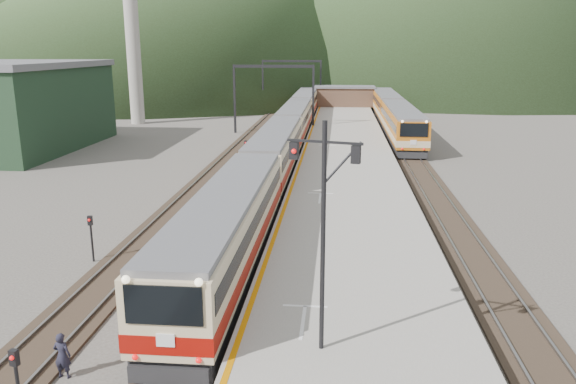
# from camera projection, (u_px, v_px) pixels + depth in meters

# --- Properties ---
(track_main) EXTENTS (2.60, 200.00, 0.23)m
(track_main) POSITION_uv_depth(u_px,v_px,m) (286.00, 157.00, 52.15)
(track_main) COLOR black
(track_main) RESTS_ON ground
(track_far) EXTENTS (2.60, 200.00, 0.23)m
(track_far) POSITION_uv_depth(u_px,v_px,m) (233.00, 156.00, 52.59)
(track_far) COLOR black
(track_far) RESTS_ON ground
(track_second) EXTENTS (2.60, 200.00, 0.23)m
(track_second) POSITION_uv_depth(u_px,v_px,m) (411.00, 159.00, 51.14)
(track_second) COLOR black
(track_second) RESTS_ON ground
(platform) EXTENTS (8.00, 100.00, 1.00)m
(platform) POSITION_uv_depth(u_px,v_px,m) (347.00, 157.00, 49.62)
(platform) COLOR gray
(platform) RESTS_ON ground
(gantry_near) EXTENTS (9.55, 0.25, 8.00)m
(gantry_near) POSITION_uv_depth(u_px,v_px,m) (274.00, 86.00, 65.48)
(gantry_near) COLOR black
(gantry_near) RESTS_ON ground
(gantry_far) EXTENTS (9.55, 0.25, 8.00)m
(gantry_far) POSITION_uv_depth(u_px,v_px,m) (292.00, 75.00, 89.59)
(gantry_far) COLOR black
(gantry_far) RESTS_ON ground
(warehouse) EXTENTS (14.50, 20.50, 8.60)m
(warehouse) POSITION_uv_depth(u_px,v_px,m) (6.00, 106.00, 55.47)
(warehouse) COLOR black
(warehouse) RESTS_ON ground
(smokestack) EXTENTS (1.80, 1.80, 30.00)m
(smokestack) POSITION_uv_depth(u_px,v_px,m) (131.00, 6.00, 71.56)
(smokestack) COLOR #9E998E
(smokestack) RESTS_ON ground
(station_shed) EXTENTS (9.40, 4.40, 3.10)m
(station_shed) POSITION_uv_depth(u_px,v_px,m) (344.00, 96.00, 87.67)
(station_shed) COLOR #4F3729
(station_shed) RESTS_ON platform
(hill_d) EXTENTS (200.00, 200.00, 55.00)m
(hill_d) POSITION_uv_depth(u_px,v_px,m) (59.00, 6.00, 248.65)
(hill_d) COLOR #324520
(hill_d) RESTS_ON ground
(main_train) EXTENTS (2.78, 76.40, 3.40)m
(main_train) POSITION_uv_depth(u_px,v_px,m) (287.00, 135.00, 53.00)
(main_train) COLOR #C7B187
(main_train) RESTS_ON track_main
(second_train) EXTENTS (3.00, 40.88, 3.66)m
(second_train) POSITION_uv_depth(u_px,v_px,m) (393.00, 113.00, 69.55)
(second_train) COLOR #B15F14
(second_train) RESTS_ON track_second
(signal_mast) EXTENTS (2.14, 0.70, 6.98)m
(signal_mast) POSITION_uv_depth(u_px,v_px,m) (323.00, 215.00, 16.13)
(signal_mast) COLOR black
(signal_mast) RESTS_ON platform
(short_signal_a) EXTENTS (0.25, 0.20, 2.27)m
(short_signal_a) POSITION_uv_depth(u_px,v_px,m) (17.00, 377.00, 14.84)
(short_signal_a) COLOR black
(short_signal_a) RESTS_ON ground
(short_signal_b) EXTENTS (0.24, 0.19, 2.27)m
(short_signal_b) POSITION_uv_depth(u_px,v_px,m) (246.00, 150.00, 47.72)
(short_signal_b) COLOR black
(short_signal_b) RESTS_ON ground
(short_signal_c) EXTENTS (0.25, 0.20, 2.27)m
(short_signal_c) POSITION_uv_depth(u_px,v_px,m) (91.00, 232.00, 26.47)
(short_signal_c) COLOR black
(short_signal_c) RESTS_ON ground
(worker) EXTENTS (0.57, 0.39, 1.50)m
(worker) POSITION_uv_depth(u_px,v_px,m) (62.00, 355.00, 17.23)
(worker) COLOR black
(worker) RESTS_ON ground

